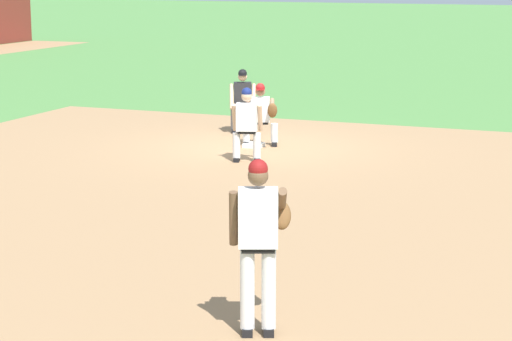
{
  "coord_description": "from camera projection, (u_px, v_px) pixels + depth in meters",
  "views": [
    {
      "loc": [
        -19.19,
        -7.67,
        3.76
      ],
      "look_at": [
        -7.07,
        -2.86,
        1.07
      ],
      "focal_mm": 70.0,
      "sensor_mm": 36.0,
      "label": 1
    }
  ],
  "objects": [
    {
      "name": "ground_plane",
      "position": [
        254.0,
        147.0,
        21.0
      ],
      "size": [
        160.0,
        160.0,
        0.0
      ],
      "primitive_type": "plane",
      "color": "#518942"
    },
    {
      "name": "infield_dirt_patch",
      "position": [
        255.0,
        209.0,
        15.66
      ],
      "size": [
        18.0,
        18.0,
        0.01
      ],
      "primitive_type": "cube",
      "color": "#A87F56",
      "rests_on": "ground"
    },
    {
      "name": "first_base_bag",
      "position": [
        254.0,
        145.0,
        20.99
      ],
      "size": [
        0.38,
        0.38,
        0.09
      ],
      "primitive_type": "cube",
      "color": "white",
      "rests_on": "ground"
    },
    {
      "name": "baseball",
      "position": [
        246.0,
        223.0,
        14.66
      ],
      "size": [
        0.07,
        0.07,
        0.07
      ],
      "primitive_type": "sphere",
      "color": "white",
      "rests_on": "ground"
    },
    {
      "name": "pitcher",
      "position": [
        260.0,
        236.0,
        10.16
      ],
      "size": [
        0.82,
        0.6,
        1.86
      ],
      "color": "black",
      "rests_on": "ground"
    },
    {
      "name": "first_baseman",
      "position": [
        261.0,
        112.0,
        20.95
      ],
      "size": [
        0.85,
        0.96,
        1.34
      ],
      "color": "black",
      "rests_on": "ground"
    },
    {
      "name": "baserunner",
      "position": [
        247.0,
        122.0,
        19.27
      ],
      "size": [
        0.56,
        0.66,
        1.46
      ],
      "color": "black",
      "rests_on": "ground"
    },
    {
      "name": "umpire",
      "position": [
        243.0,
        98.0,
        22.66
      ],
      "size": [
        0.59,
        0.67,
        1.46
      ],
      "color": "black",
      "rests_on": "ground"
    }
  ]
}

